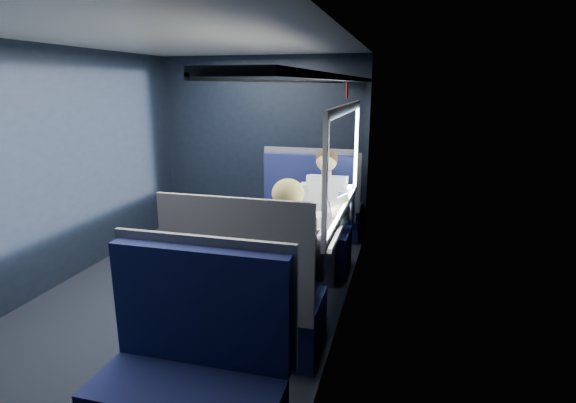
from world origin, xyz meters
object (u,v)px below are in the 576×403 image
(bottle_small, at_px, (340,206))
(cup, at_px, (338,213))
(seat_bay_near, at_px, (303,229))
(man, at_px, (325,208))
(woman, at_px, (290,257))
(table, at_px, (303,234))
(seat_row_back, at_px, (191,384))
(laptop, at_px, (333,217))
(seat_row_front, at_px, (320,208))
(seat_bay_far, at_px, (250,303))

(bottle_small, bearing_deg, cup, -112.87)
(bottle_small, bearing_deg, seat_bay_near, 132.52)
(cup, bearing_deg, man, 117.56)
(woman, bearing_deg, cup, 79.54)
(table, distance_m, cup, 0.44)
(seat_bay_near, bearing_deg, seat_row_back, -89.74)
(laptop, bearing_deg, bottle_small, 85.50)
(table, xyz_separation_m, seat_row_front, (-0.18, 1.80, -0.25))
(seat_bay_far, height_order, bottle_small, seat_bay_far)
(bottle_small, height_order, cup, bottle_small)
(seat_bay_near, height_order, bottle_small, seat_bay_near)
(seat_row_front, distance_m, man, 1.17)
(seat_row_back, relative_size, cup, 13.16)
(bottle_small, bearing_deg, man, 121.03)
(seat_row_back, relative_size, bottle_small, 4.94)
(seat_bay_far, relative_size, man, 0.95)
(table, bearing_deg, laptop, 19.28)
(seat_row_front, bearing_deg, seat_bay_near, -90.75)
(seat_row_front, height_order, bottle_small, seat_row_front)
(table, relative_size, bottle_small, 4.26)
(seat_bay_near, relative_size, laptop, 3.10)
(seat_row_back, height_order, woman, woman)
(laptop, distance_m, cup, 0.25)
(table, height_order, cup, cup)
(seat_bay_near, distance_m, cup, 0.79)
(seat_bay_near, relative_size, woman, 0.95)
(seat_row_front, distance_m, laptop, 1.81)
(table, height_order, seat_bay_far, seat_bay_far)
(table, relative_size, seat_row_back, 0.86)
(table, height_order, bottle_small, bottle_small)
(table, relative_size, laptop, 2.46)
(table, height_order, seat_row_front, seat_row_front)
(table, relative_size, cup, 11.34)
(table, relative_size, man, 0.76)
(man, bearing_deg, woman, -90.00)
(seat_row_back, relative_size, laptop, 2.85)
(seat_row_front, relative_size, woman, 0.88)
(woman, bearing_deg, laptop, 77.07)
(table, height_order, man, man)
(seat_bay_far, distance_m, woman, 0.43)
(seat_bay_near, height_order, seat_row_front, seat_bay_near)
(seat_bay_far, bearing_deg, man, 80.97)
(bottle_small, bearing_deg, laptop, -94.50)
(bottle_small, bearing_deg, seat_row_front, 107.54)
(seat_bay_far, height_order, woman, woman)
(seat_bay_far, distance_m, bottle_small, 1.38)
(laptop, relative_size, cup, 4.62)
(seat_row_front, relative_size, cup, 13.16)
(seat_row_back, bearing_deg, table, 84.20)
(seat_bay_far, xyz_separation_m, seat_row_back, (0.00, -0.92, -0.00))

